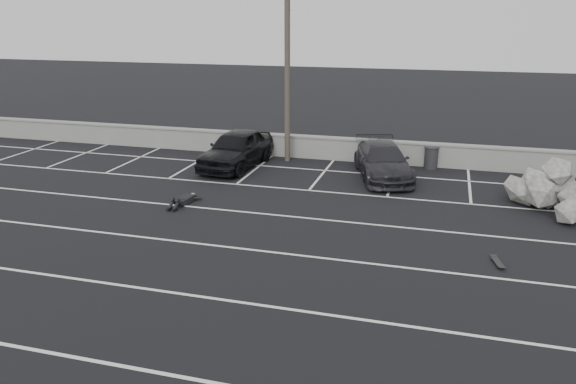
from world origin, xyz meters
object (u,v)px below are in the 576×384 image
(person, at_px, (187,197))
(trash_bin, at_px, (431,157))
(skateboard, at_px, (498,262))
(car_right, at_px, (383,161))
(utility_pole, at_px, (287,56))
(car_left, at_px, (236,149))

(person, bearing_deg, trash_bin, 45.89)
(trash_bin, relative_size, person, 0.45)
(skateboard, bearing_deg, car_right, 104.25)
(car_right, bearing_deg, person, -158.17)
(utility_pole, height_order, trash_bin, utility_pole)
(car_left, relative_size, utility_pole, 0.52)
(car_left, xyz_separation_m, trash_bin, (8.34, 2.05, -0.32))
(utility_pole, height_order, skateboard, utility_pole)
(car_left, distance_m, trash_bin, 8.59)
(car_left, xyz_separation_m, skateboard, (10.50, -7.66, -0.76))
(utility_pole, distance_m, person, 8.36)
(skateboard, bearing_deg, person, 153.01)
(car_left, relative_size, trash_bin, 4.91)
(car_right, xyz_separation_m, trash_bin, (1.89, 1.99, -0.20))
(car_left, height_order, person, car_left)
(utility_pole, relative_size, person, 4.25)
(car_left, height_order, trash_bin, car_left)
(car_right, xyz_separation_m, utility_pole, (-4.57, 1.59, 4.05))
(person, height_order, skateboard, person)
(car_right, bearing_deg, trash_bin, 29.43)
(car_left, height_order, car_right, car_left)
(car_right, distance_m, utility_pole, 6.31)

